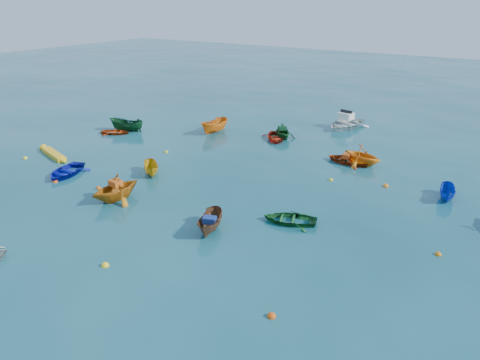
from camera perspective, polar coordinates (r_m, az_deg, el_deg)
The scene contains 29 objects.
ground at distance 26.09m, azimuth -5.97°, elevation -4.25°, with size 160.00×160.00×0.00m, color #0A3E4E.
dinghy_blue_sw at distance 33.71m, azimuth -20.43°, elevation 0.60°, with size 2.41×3.36×0.70m, color #0D14A7.
sampan_brown_mid at distance 24.38m, azimuth -3.59°, elevation -6.15°, with size 1.01×2.69×1.04m, color brown.
dinghy_orange_w at distance 28.84m, azimuth -14.81°, elevation -2.27°, with size 2.74×3.18×1.67m, color #C56D12.
sampan_yellow_mid at distance 32.26m, azimuth -10.70°, elevation 0.70°, with size 0.93×2.48×0.96m, color #CA9411.
dinghy_green_e at distance 25.31m, azimuth 6.06°, elevation -5.12°, with size 2.05×2.86×0.59m, color #135121.
dinghy_red_nw at distance 42.39m, azimuth -14.94°, elevation 5.45°, with size 1.80×2.51×0.52m, color #A9350E.
sampan_orange_n at distance 41.49m, azimuth -3.09°, elevation 5.82°, with size 1.26×3.35×1.30m, color orange.
dinghy_green_n at distance 39.96m, azimuth 5.18°, elevation 5.13°, with size 2.21×2.57×1.35m, color #114C1C.
dinghy_red_ne at distance 34.76m, azimuth 13.01°, elevation 2.07°, with size 2.24×3.13×0.65m, color #9E330D.
sampan_blue_far at distance 30.58m, azimuth 23.88°, elevation -2.08°, with size 0.88×2.33×0.90m, color #0E30B5.
dinghy_red_far at distance 39.46m, azimuth 4.38°, elevation 4.94°, with size 2.27×3.17×0.66m, color red.
dinghy_orange_far at distance 34.67m, azimuth 14.57°, elevation 1.87°, with size 2.58×2.99×1.58m, color orange.
sampan_green_far at distance 43.05m, azimuth -13.62°, elevation 5.83°, with size 1.19×3.16×1.22m, color #0F411E.
kayak_yellow at distance 37.91m, azimuth -21.73°, elevation 2.70°, with size 0.63×4.21×0.43m, color yellow, non-canonical shape.
motorboat_white at distance 44.01m, azimuth 12.68°, elevation 6.25°, with size 3.25×4.54×1.54m, color white.
tarp_blue_a at distance 23.94m, azimuth -3.73°, elevation -4.88°, with size 0.65×0.49×0.32m, color navy.
tarp_orange_a at distance 28.48m, azimuth -14.93°, elevation -0.37°, with size 0.74×0.56×0.36m, color #D75A16.
tarp_green_b at distance 39.82m, azimuth 5.18°, elevation 6.32°, with size 0.65×0.49×0.31m, color #10411F.
tarp_orange_b at distance 34.63m, azimuth 12.93°, elevation 2.88°, with size 0.71×0.54×0.34m, color #D04E15.
buoy_or_a at distance 32.69m, azimuth -21.61°, elevation -0.23°, with size 0.37×0.37×0.37m, color #FB550D.
buoy_ye_a at distance 22.24m, azimuth -16.11°, elevation -10.03°, with size 0.36×0.36×0.36m, color yellow.
buoy_or_b at distance 18.52m, azimuth 3.85°, elevation -16.29°, with size 0.35×0.35×0.35m, color #D94A0B.
buoy_ye_b at distance 38.20m, azimuth -24.70°, elevation 2.38°, with size 0.34×0.34×0.34m, color yellow.
buoy_or_c at distance 30.67m, azimuth -16.86°, elevation -1.02°, with size 0.33×0.33×0.33m, color #D4550B.
buoy_ye_c at distance 31.23m, azimuth 11.02°, elevation -0.05°, with size 0.29×0.29×0.29m, color yellow.
buoy_or_d at distance 24.08m, azimuth 23.00°, elevation -8.39°, with size 0.31×0.31×0.31m, color orange.
buoy_ye_d at distance 36.56m, azimuth -8.98°, elevation 3.35°, with size 0.31×0.31×0.31m, color yellow.
buoy_or_e at distance 31.10m, azimuth 17.34°, elevation -0.76°, with size 0.36×0.36×0.36m, color orange.
Camera 1 is at (14.90, -18.13, 11.42)m, focal length 35.00 mm.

